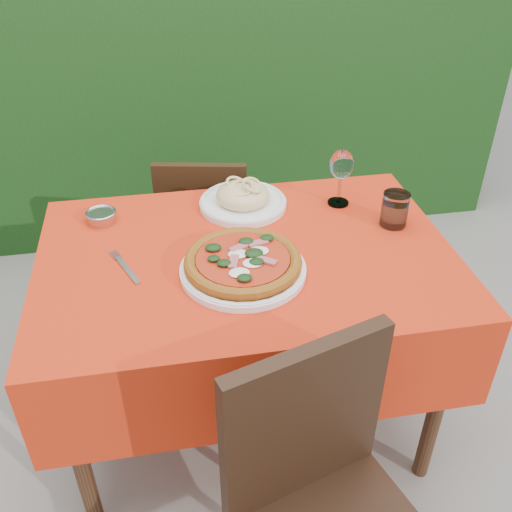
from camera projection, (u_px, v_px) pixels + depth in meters
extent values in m
plane|color=slate|center=(248.00, 415.00, 2.16)|extent=(60.00, 60.00, 0.00)
cube|color=black|center=(198.00, 78.00, 2.95)|extent=(3.20, 0.55, 1.60)
cube|color=#452916|center=(247.00, 260.00, 1.75)|extent=(1.20, 0.80, 0.04)
cylinder|color=#452916|center=(79.00, 455.00, 1.60)|extent=(0.05, 0.05, 0.70)
cylinder|color=#452916|center=(438.00, 402.00, 1.76)|extent=(0.05, 0.05, 0.70)
cylinder|color=#452916|center=(92.00, 304.00, 2.15)|extent=(0.05, 0.05, 0.70)
cylinder|color=#452916|center=(365.00, 274.00, 2.31)|extent=(0.05, 0.05, 0.70)
cube|color=red|center=(247.00, 294.00, 1.82)|extent=(1.26, 0.86, 0.32)
cube|color=black|center=(304.00, 422.00, 1.29)|extent=(0.40, 0.16, 0.45)
cylinder|color=black|center=(351.00, 510.00, 1.62)|extent=(0.04, 0.04, 0.42)
cube|color=black|center=(208.00, 234.00, 2.50)|extent=(0.42, 0.42, 0.03)
cube|color=black|center=(202.00, 210.00, 2.24)|extent=(0.36, 0.10, 0.39)
cylinder|color=black|center=(245.00, 252.00, 2.73)|extent=(0.03, 0.03, 0.37)
cylinder|color=black|center=(181.00, 251.00, 2.74)|extent=(0.03, 0.03, 0.37)
cylinder|color=black|center=(242.00, 292.00, 2.48)|extent=(0.03, 0.03, 0.37)
cylinder|color=black|center=(172.00, 291.00, 2.49)|extent=(0.03, 0.03, 0.37)
cylinder|color=white|center=(243.00, 270.00, 1.64)|extent=(0.36, 0.36, 0.02)
cylinder|color=#BA6A19|center=(243.00, 264.00, 1.63)|extent=(0.35, 0.35, 0.02)
cylinder|color=#9E150A|center=(243.00, 259.00, 1.62)|extent=(0.28, 0.28, 0.01)
cylinder|color=white|center=(243.00, 204.00, 1.96)|extent=(0.30, 0.30, 0.02)
ellipsoid|color=beige|center=(243.00, 195.00, 1.94)|extent=(0.24, 0.24, 0.08)
cylinder|color=silver|center=(395.00, 209.00, 1.83)|extent=(0.09, 0.09, 0.11)
cylinder|color=#ADD5EB|center=(394.00, 214.00, 1.84)|extent=(0.07, 0.07, 0.08)
cylinder|color=white|center=(338.00, 203.00, 1.98)|extent=(0.07, 0.07, 0.01)
cylinder|color=white|center=(339.00, 189.00, 1.95)|extent=(0.01, 0.01, 0.10)
ellipsoid|color=white|center=(342.00, 164.00, 1.90)|extent=(0.08, 0.08, 0.10)
cube|color=silver|center=(128.00, 270.00, 1.65)|extent=(0.11, 0.20, 0.01)
cylinder|color=#B8B9C0|center=(102.00, 217.00, 1.87)|extent=(0.09, 0.09, 0.03)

